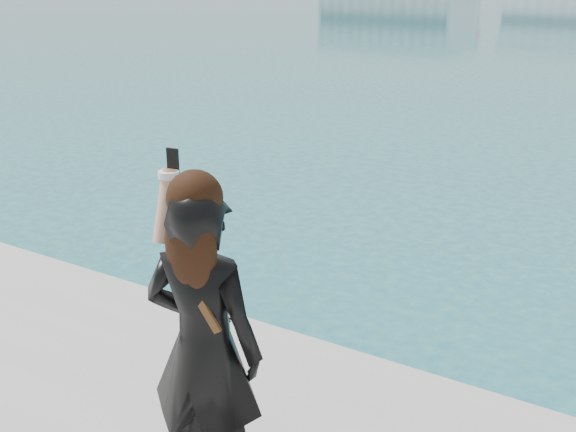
% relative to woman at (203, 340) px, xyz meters
% --- Properties ---
extents(woman, '(0.61, 0.45, 1.61)m').
position_rel_woman_xyz_m(woman, '(0.00, 0.00, 0.00)').
color(woman, black).
rests_on(woman, near_quay).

